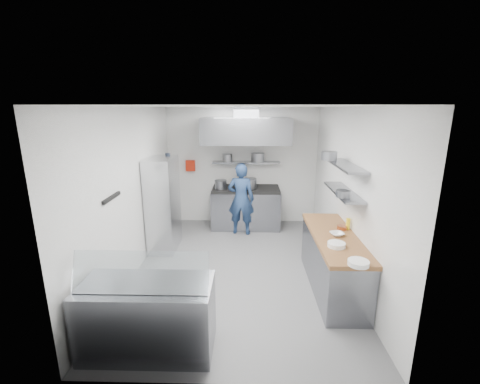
{
  "coord_description": "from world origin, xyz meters",
  "views": [
    {
      "loc": [
        0.15,
        -5.2,
        2.77
      ],
      "look_at": [
        0.0,
        0.6,
        1.25
      ],
      "focal_mm": 24.0,
      "sensor_mm": 36.0,
      "label": 1
    }
  ],
  "objects_px": {
    "gas_range": "(246,208)",
    "display_case": "(148,317)",
    "wire_rack": "(163,204)",
    "chef": "(241,199)"
  },
  "relations": [
    {
      "from": "gas_range",
      "to": "display_case",
      "type": "height_order",
      "value": "gas_range"
    },
    {
      "from": "gas_range",
      "to": "wire_rack",
      "type": "xyz_separation_m",
      "value": [
        -1.63,
        -1.26,
        0.48
      ]
    },
    {
      "from": "gas_range",
      "to": "wire_rack",
      "type": "relative_size",
      "value": 0.86
    },
    {
      "from": "gas_range",
      "to": "wire_rack",
      "type": "bearing_deg",
      "value": -142.29
    },
    {
      "from": "wire_rack",
      "to": "display_case",
      "type": "bearing_deg",
      "value": -79.43
    },
    {
      "from": "wire_rack",
      "to": "chef",
      "type": "bearing_deg",
      "value": 28.07
    },
    {
      "from": "gas_range",
      "to": "chef",
      "type": "bearing_deg",
      "value": -103.32
    },
    {
      "from": "chef",
      "to": "display_case",
      "type": "height_order",
      "value": "chef"
    },
    {
      "from": "gas_range",
      "to": "chef",
      "type": "distance_m",
      "value": 0.58
    },
    {
      "from": "chef",
      "to": "wire_rack",
      "type": "xyz_separation_m",
      "value": [
        -1.52,
        -0.81,
        0.12
      ]
    }
  ]
}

